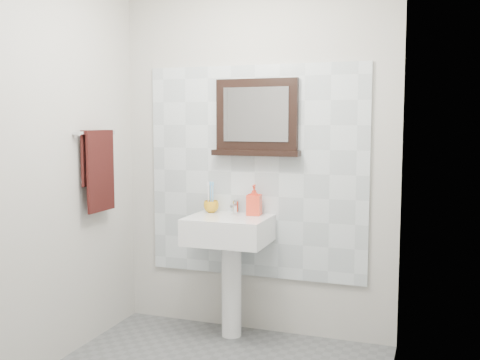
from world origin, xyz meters
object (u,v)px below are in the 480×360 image
(toothbrush_cup, at_px, (211,207))
(pedestal_sink, at_px, (229,243))
(soap_dispenser, at_px, (254,200))
(framed_mirror, at_px, (257,119))
(hand_towel, at_px, (98,164))

(toothbrush_cup, bearing_deg, pedestal_sink, -33.93)
(soap_dispenser, xyz_separation_m, framed_mirror, (-0.01, 0.07, 0.56))
(soap_dispenser, distance_m, framed_mirror, 0.56)
(hand_towel, bearing_deg, framed_mirror, 27.43)
(framed_mirror, bearing_deg, pedestal_sink, -126.29)
(pedestal_sink, bearing_deg, soap_dispenser, 39.23)
(toothbrush_cup, xyz_separation_m, framed_mirror, (0.32, 0.06, 0.62))
(pedestal_sink, height_order, hand_towel, hand_towel)
(pedestal_sink, bearing_deg, toothbrush_cup, 146.07)
(pedestal_sink, xyz_separation_m, hand_towel, (-0.82, -0.31, 0.54))
(pedestal_sink, bearing_deg, hand_towel, -159.22)
(pedestal_sink, relative_size, toothbrush_cup, 8.97)
(toothbrush_cup, relative_size, hand_towel, 0.19)
(hand_towel, bearing_deg, soap_dispenser, 23.93)
(toothbrush_cup, distance_m, framed_mirror, 0.70)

